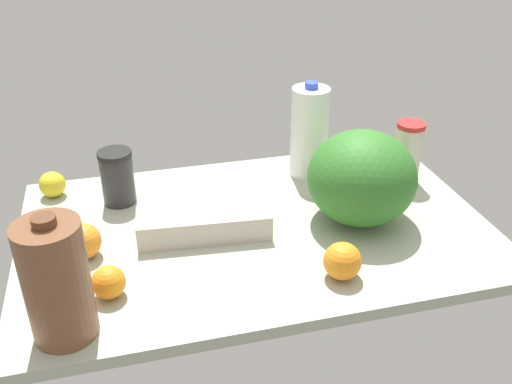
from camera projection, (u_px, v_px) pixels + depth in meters
countertop at (256, 230)px, 149.40cm from camera, size 120.00×76.00×3.00cm
egg_carton at (204, 224)px, 143.26cm from camera, size 34.11×14.08×6.65cm
tumbler_cup at (408, 153)px, 165.26cm from camera, size 8.03×8.03×18.66cm
milk_jug at (309, 132)px, 167.69cm from camera, size 11.08×11.08×28.83cm
shaker_bottle at (117, 177)px, 155.57cm from camera, size 9.21×9.21×15.42cm
watermelon at (362, 178)px, 145.67cm from camera, size 27.97×27.97×24.45cm
chocolate_milk_jug at (57, 281)px, 107.91cm from camera, size 12.69×12.69×27.26cm
orange_beside_bowl at (342, 261)px, 127.78cm from camera, size 8.69×8.69×8.69cm
lemon_loose at (52, 184)px, 160.46cm from camera, size 7.29×7.29×7.29cm
lemon_by_jug at (365, 163)px, 173.15cm from camera, size 6.72×6.72×6.72cm
orange_near_front at (108, 282)px, 122.21cm from camera, size 7.40×7.40×7.40cm
orange_far_back at (83, 241)px, 134.57cm from camera, size 8.76×8.76×8.76cm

